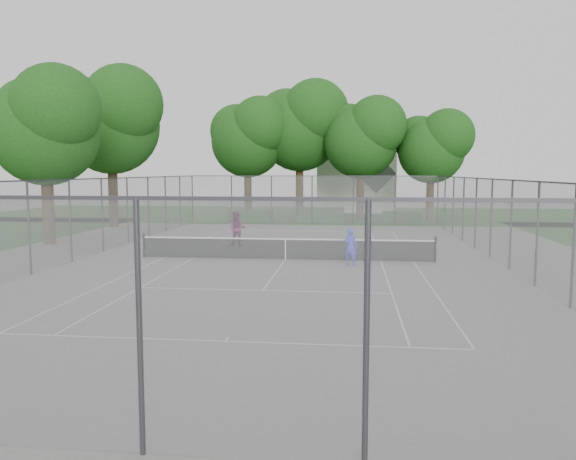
# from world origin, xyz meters

# --- Properties ---
(ground) EXTENTS (120.00, 120.00, 0.00)m
(ground) POSITION_xyz_m (0.00, 0.00, 0.00)
(ground) COLOR slate
(ground) RESTS_ON ground
(grass_far) EXTENTS (60.00, 20.00, 0.00)m
(grass_far) POSITION_xyz_m (0.00, 26.00, 0.00)
(grass_far) COLOR #1C4313
(grass_far) RESTS_ON ground
(court_markings) EXTENTS (11.03, 23.83, 0.01)m
(court_markings) POSITION_xyz_m (0.00, 0.00, 0.01)
(court_markings) COLOR beige
(court_markings) RESTS_ON ground
(tennis_net) EXTENTS (12.87, 0.10, 1.10)m
(tennis_net) POSITION_xyz_m (0.00, 0.00, 0.51)
(tennis_net) COLOR black
(tennis_net) RESTS_ON ground
(perimeter_fence) EXTENTS (18.08, 34.08, 3.52)m
(perimeter_fence) POSITION_xyz_m (0.00, 0.00, 1.81)
(perimeter_fence) COLOR #38383D
(perimeter_fence) RESTS_ON ground
(tree_far_left) EXTENTS (6.90, 6.30, 9.92)m
(tree_far_left) POSITION_xyz_m (-5.67, 22.37, 6.81)
(tree_far_left) COLOR #342113
(tree_far_left) RESTS_ON ground
(tree_far_midleft) EXTENTS (7.92, 7.24, 11.39)m
(tree_far_midleft) POSITION_xyz_m (-1.42, 23.58, 7.83)
(tree_far_midleft) COLOR #342113
(tree_far_midleft) RESTS_ON ground
(tree_far_midright) EXTENTS (6.75, 6.16, 9.70)m
(tree_far_midright) POSITION_xyz_m (3.67, 21.34, 6.67)
(tree_far_midright) COLOR #342113
(tree_far_midright) RESTS_ON ground
(tree_far_right) EXTENTS (5.99, 5.47, 8.62)m
(tree_far_right) POSITION_xyz_m (9.12, 21.11, 5.92)
(tree_far_right) COLOR #342113
(tree_far_right) RESTS_ON ground
(tree_side_back) EXTENTS (7.57, 6.91, 10.88)m
(tree_side_back) POSITION_xyz_m (-13.44, 13.14, 7.48)
(tree_side_back) COLOR #342113
(tree_side_back) RESTS_ON ground
(tree_side_front) EXTENTS (6.42, 5.86, 9.23)m
(tree_side_front) POSITION_xyz_m (-13.02, 3.93, 6.34)
(tree_side_front) COLOR #342113
(tree_side_front) RESTS_ON ground
(hedge_left) EXTENTS (3.41, 1.02, 0.85)m
(hedge_left) POSITION_xyz_m (-4.81, 18.27, 0.43)
(hedge_left) COLOR #1B4416
(hedge_left) RESTS_ON ground
(hedge_mid) EXTENTS (3.46, 0.99, 1.09)m
(hedge_mid) POSITION_xyz_m (0.61, 18.52, 0.54)
(hedge_mid) COLOR #1B4416
(hedge_mid) RESTS_ON ground
(hedge_right) EXTENTS (2.82, 1.03, 0.84)m
(hedge_right) POSITION_xyz_m (6.61, 18.43, 0.42)
(hedge_right) COLOR #1B4416
(hedge_right) RESTS_ON ground
(house) EXTENTS (7.23, 5.60, 9.00)m
(house) POSITION_xyz_m (3.33, 30.38, 3.62)
(house) COLOR silver
(house) RESTS_ON ground
(girl_player) EXTENTS (0.66, 0.56, 1.54)m
(girl_player) POSITION_xyz_m (2.82, -1.20, 0.77)
(girl_player) COLOR #3A3FDA
(girl_player) RESTS_ON ground
(woman_player) EXTENTS (0.93, 0.75, 1.80)m
(woman_player) POSITION_xyz_m (-2.98, 4.15, 0.90)
(woman_player) COLOR #682251
(woman_player) RESTS_ON ground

